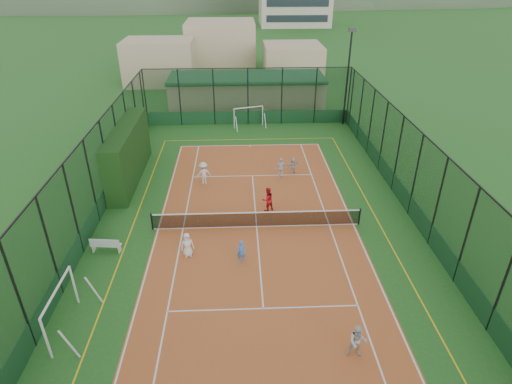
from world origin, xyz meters
TOP-DOWN VIEW (x-y plane):
  - ground at (0.00, 0.00)m, footprint 300.00×300.00m
  - court_slab at (0.00, 0.00)m, footprint 11.17×23.97m
  - tennis_net at (0.00, 0.00)m, footprint 11.67×0.12m
  - perimeter_fence at (0.00, 0.00)m, footprint 18.12×34.12m
  - floodlight_ne at (8.60, 16.60)m, footprint 0.60×0.26m
  - clubhouse at (0.00, 22.00)m, footprint 15.20×7.20m
  - hedge_left at (-8.30, 6.52)m, footprint 1.25×8.35m
  - white_bench at (-7.80, -1.95)m, footprint 1.59×0.59m
  - futsal_goal_near at (-8.12, -7.13)m, footprint 3.07×0.94m
  - futsal_goal_far at (0.02, 16.28)m, footprint 2.84×1.52m
  - child_near_left at (-3.59, -2.50)m, footprint 0.74×0.58m
  - child_near_mid at (-0.88, -3.13)m, footprint 0.45×0.30m
  - child_near_right at (3.35, -9.01)m, footprint 0.78×0.64m
  - child_far_left at (-3.27, 5.36)m, footprint 1.14×0.88m
  - child_far_right at (1.93, 6.05)m, footprint 0.90×0.53m
  - child_far_back at (2.83, 6.77)m, footprint 1.10×0.79m
  - coach at (0.73, 1.74)m, footprint 0.91×0.84m
  - tennis_balls at (-0.40, 0.80)m, footprint 6.63×0.66m

SIDE VIEW (x-z plane):
  - ground at x=0.00m, z-range 0.00..0.00m
  - court_slab at x=0.00m, z-range 0.00..0.01m
  - tennis_balls at x=-0.40m, z-range 0.01..0.08m
  - white_bench at x=-7.80m, z-range 0.00..0.87m
  - tennis_net at x=0.00m, z-range 0.00..1.06m
  - child_far_back at x=2.83m, z-range 0.01..1.16m
  - child_near_mid at x=-0.88m, z-range 0.01..1.24m
  - child_near_left at x=-3.59m, z-range 0.01..1.33m
  - child_far_right at x=1.93m, z-range 0.01..1.45m
  - child_near_right at x=3.35m, z-range 0.01..1.46m
  - coach at x=0.73m, z-range 0.01..1.51m
  - child_far_left at x=-3.27m, z-range 0.01..1.57m
  - futsal_goal_far at x=0.02m, z-range 0.00..1.76m
  - futsal_goal_near at x=-8.12m, z-range 0.00..1.97m
  - clubhouse at x=0.00m, z-range 0.00..3.15m
  - hedge_left at x=-8.30m, z-range 0.00..3.65m
  - perimeter_fence at x=0.00m, z-range 0.00..5.00m
  - floodlight_ne at x=8.60m, z-range 0.00..8.25m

